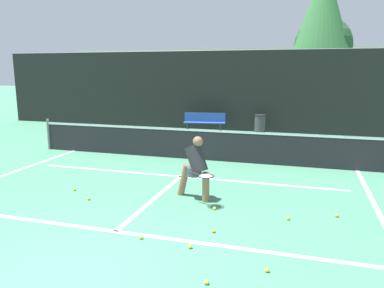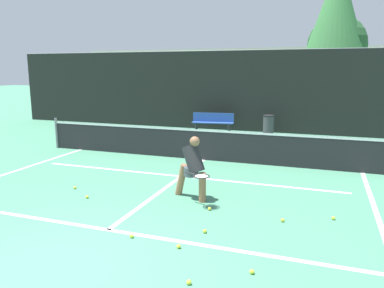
% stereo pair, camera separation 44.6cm
% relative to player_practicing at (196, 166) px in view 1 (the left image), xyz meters
% --- Properties ---
extents(ground_plane, '(100.00, 100.00, 0.00)m').
position_rel_player_practicing_xyz_m(ground_plane, '(-0.85, -3.51, -0.73)').
color(ground_plane, '#427F60').
extents(court_baseline_near, '(11.00, 0.10, 0.01)m').
position_rel_player_practicing_xyz_m(court_baseline_near, '(-0.85, -2.01, -0.73)').
color(court_baseline_near, white).
rests_on(court_baseline_near, ground).
extents(court_service_line, '(8.25, 0.10, 0.01)m').
position_rel_player_practicing_xyz_m(court_service_line, '(-0.85, 1.52, -0.73)').
color(court_service_line, white).
rests_on(court_service_line, ground).
extents(court_center_mark, '(0.10, 5.48, 0.01)m').
position_rel_player_practicing_xyz_m(court_center_mark, '(-0.85, 0.73, -0.73)').
color(court_center_mark, white).
rests_on(court_center_mark, ground).
extents(court_sideline_left, '(0.10, 6.48, 0.01)m').
position_rel_player_practicing_xyz_m(court_sideline_left, '(-5.36, 0.73, -0.73)').
color(court_sideline_left, white).
rests_on(court_sideline_left, ground).
extents(court_sideline_right, '(0.10, 6.48, 0.01)m').
position_rel_player_practicing_xyz_m(court_sideline_right, '(3.66, 0.73, -0.73)').
color(court_sideline_right, white).
rests_on(court_sideline_right, ground).
extents(net, '(11.09, 0.09, 1.07)m').
position_rel_player_practicing_xyz_m(net, '(-0.85, 3.47, -0.22)').
color(net, slate).
rests_on(net, ground).
extents(fence_back, '(24.00, 0.06, 3.60)m').
position_rel_player_practicing_xyz_m(fence_back, '(-0.85, 9.41, 1.06)').
color(fence_back, black).
rests_on(fence_back, ground).
extents(player_practicing, '(1.05, 0.91, 1.38)m').
position_rel_player_practicing_xyz_m(player_practicing, '(0.00, 0.00, 0.00)').
color(player_practicing, '#8C6042').
rests_on(player_practicing, ground).
extents(tennis_ball_scattered_0, '(0.07, 0.07, 0.07)m').
position_rel_player_practicing_xyz_m(tennis_ball_scattered_0, '(1.05, -3.13, -0.70)').
color(tennis_ball_scattered_0, '#D1E033').
rests_on(tennis_ball_scattered_0, ground).
extents(tennis_ball_scattered_1, '(0.07, 0.07, 0.07)m').
position_rel_player_practicing_xyz_m(tennis_ball_scattered_1, '(1.77, -2.60, -0.70)').
color(tennis_ball_scattered_1, '#D1E033').
rests_on(tennis_ball_scattered_1, ground).
extents(tennis_ball_scattered_2, '(0.07, 0.07, 0.07)m').
position_rel_player_practicing_xyz_m(tennis_ball_scattered_2, '(0.56, -2.24, -0.70)').
color(tennis_ball_scattered_2, '#D1E033').
rests_on(tennis_ball_scattered_2, ground).
extents(tennis_ball_scattered_3, '(0.07, 0.07, 0.07)m').
position_rel_player_practicing_xyz_m(tennis_ball_scattered_3, '(-0.32, -2.15, -0.70)').
color(tennis_ball_scattered_3, '#D1E033').
rests_on(tennis_ball_scattered_3, ground).
extents(tennis_ball_scattered_4, '(0.07, 0.07, 0.07)m').
position_rel_player_practicing_xyz_m(tennis_ball_scattered_4, '(2.86, -0.22, -0.70)').
color(tennis_ball_scattered_4, '#D1E033').
rests_on(tennis_ball_scattered_4, ground).
extents(tennis_ball_scattered_5, '(0.07, 0.07, 0.07)m').
position_rel_player_practicing_xyz_m(tennis_ball_scattered_5, '(-2.83, -0.28, -0.70)').
color(tennis_ball_scattered_5, '#D1E033').
rests_on(tennis_ball_scattered_5, ground).
extents(tennis_ball_scattered_7, '(0.07, 0.07, 0.07)m').
position_rel_player_practicing_xyz_m(tennis_ball_scattered_7, '(-2.17, -0.74, -0.70)').
color(tennis_ball_scattered_7, '#D1E033').
rests_on(tennis_ball_scattered_7, ground).
extents(tennis_ball_scattered_8, '(0.07, 0.07, 0.07)m').
position_rel_player_practicing_xyz_m(tennis_ball_scattered_8, '(1.97, -0.63, -0.70)').
color(tennis_ball_scattered_8, '#D1E033').
rests_on(tennis_ball_scattered_8, ground).
extents(tennis_ball_scattered_9, '(0.07, 0.07, 0.07)m').
position_rel_player_practicing_xyz_m(tennis_ball_scattered_9, '(0.54, -0.53, -0.70)').
color(tennis_ball_scattered_9, '#D1E033').
rests_on(tennis_ball_scattered_9, ground).
extents(tennis_ball_scattered_10, '(0.07, 0.07, 0.07)m').
position_rel_player_practicing_xyz_m(tennis_ball_scattered_10, '(0.77, -1.56, -0.70)').
color(tennis_ball_scattered_10, '#D1E033').
rests_on(tennis_ball_scattered_10, ground).
extents(courtside_bench, '(1.86, 0.64, 0.86)m').
position_rel_player_practicing_xyz_m(courtside_bench, '(-2.06, 8.55, -0.26)').
color(courtside_bench, '#2D519E').
rests_on(courtside_bench, ground).
extents(trash_bin, '(0.48, 0.48, 0.85)m').
position_rel_player_practicing_xyz_m(trash_bin, '(0.37, 8.69, -0.31)').
color(trash_bin, '#3F3F42').
rests_on(trash_bin, ground).
extents(parked_car, '(1.89, 3.92, 1.45)m').
position_rel_player_practicing_xyz_m(parked_car, '(1.58, 13.66, -0.12)').
color(parked_car, black).
rests_on(parked_car, ground).
extents(tree_west, '(3.29, 3.29, 5.78)m').
position_rel_player_practicing_xyz_m(tree_west, '(3.00, 16.25, 3.39)').
color(tree_west, brown).
rests_on(tree_west, ground).
extents(tree_mid, '(3.23, 3.23, 8.61)m').
position_rel_player_practicing_xyz_m(tree_mid, '(2.87, 15.67, 5.34)').
color(tree_mid, brown).
rests_on(tree_mid, ground).
extents(building_far, '(36.00, 2.40, 4.51)m').
position_rel_player_practicing_xyz_m(building_far, '(-0.85, 25.53, 1.52)').
color(building_far, beige).
rests_on(building_far, ground).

